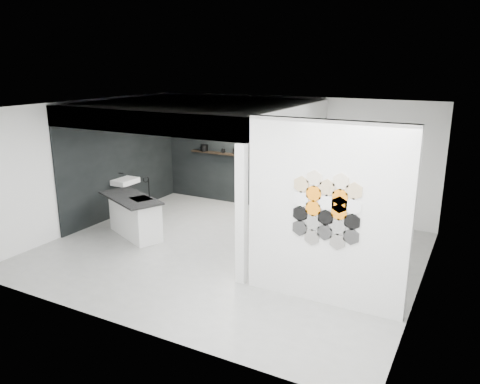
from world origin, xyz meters
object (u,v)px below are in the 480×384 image
at_px(partition_panel, 326,215).
at_px(wall_basin, 125,181).
at_px(stockpot, 204,148).
at_px(glass_vase, 293,157).
at_px(bottle_dark, 234,151).
at_px(kitchen_island, 135,216).
at_px(kettle, 276,155).
at_px(utensil_cup, 223,151).
at_px(glass_bowl, 293,158).

height_order(partition_panel, wall_basin, partition_panel).
height_order(stockpot, glass_vase, stockpot).
bearing_deg(glass_vase, bottle_dark, 180.00).
height_order(kitchen_island, stockpot, stockpot).
bearing_deg(glass_vase, kettle, 180.00).
relative_size(kitchen_island, stockpot, 9.15).
bearing_deg(bottle_dark, stockpot, 180.00).
xyz_separation_m(wall_basin, bottle_dark, (1.79, 2.07, 0.54)).
bearing_deg(kettle, utensil_cup, -172.85).
relative_size(glass_vase, utensil_cup, 1.36).
distance_m(partition_panel, glass_bowl, 4.39).
height_order(kitchen_island, utensil_cup, utensil_cup).
distance_m(kettle, glass_bowl, 0.42).
distance_m(kitchen_island, kettle, 3.69).
relative_size(wall_basin, glass_bowl, 4.48).
bearing_deg(glass_bowl, partition_panel, -61.77).
relative_size(partition_panel, stockpot, 14.31).
bearing_deg(wall_basin, kettle, 34.83).
bearing_deg(kitchen_island, kettle, 81.89).
xyz_separation_m(partition_panel, stockpot, (-4.55, 3.87, 0.00)).
relative_size(glass_vase, bottle_dark, 0.98).
height_order(partition_panel, kettle, partition_panel).
height_order(glass_vase, bottle_dark, bottle_dark).
relative_size(kitchen_island, bottle_dark, 12.34).
bearing_deg(kitchen_island, bottle_dark, 100.60).
bearing_deg(kitchen_island, glass_vase, 76.52).
xyz_separation_m(kitchen_island, stockpot, (-0.15, 3.01, 0.95)).
bearing_deg(kettle, kitchen_island, -115.21).
xyz_separation_m(wall_basin, utensil_cup, (1.48, 2.07, 0.52)).
distance_m(glass_vase, utensil_cup, 1.91).
xyz_separation_m(kitchen_island, bottle_dark, (0.73, 3.01, 0.95)).
bearing_deg(utensil_cup, kettle, 0.00).
relative_size(partition_panel, wall_basin, 4.67).
distance_m(partition_panel, kitchen_island, 4.59).
bearing_deg(glass_vase, partition_panel, -61.77).
bearing_deg(glass_bowl, kettle, 180.00).
relative_size(kettle, glass_bowl, 1.35).
xyz_separation_m(stockpot, kettle, (2.05, 0.00, -0.00)).
bearing_deg(wall_basin, partition_panel, -18.23).
distance_m(wall_basin, utensil_cup, 2.59).
distance_m(glass_bowl, bottle_dark, 1.60).
bearing_deg(partition_panel, stockpot, 139.66).
height_order(wall_basin, glass_vase, glass_vase).
bearing_deg(kettle, bottle_dark, -172.85).
distance_m(partition_panel, glass_vase, 4.39).
height_order(stockpot, kettle, stockpot).
relative_size(partition_panel, bottle_dark, 19.31).
bearing_deg(glass_vase, kitchen_island, -127.73).
distance_m(glass_bowl, utensil_cup, 1.91).
xyz_separation_m(kitchen_island, glass_bowl, (2.33, 3.01, 0.92)).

